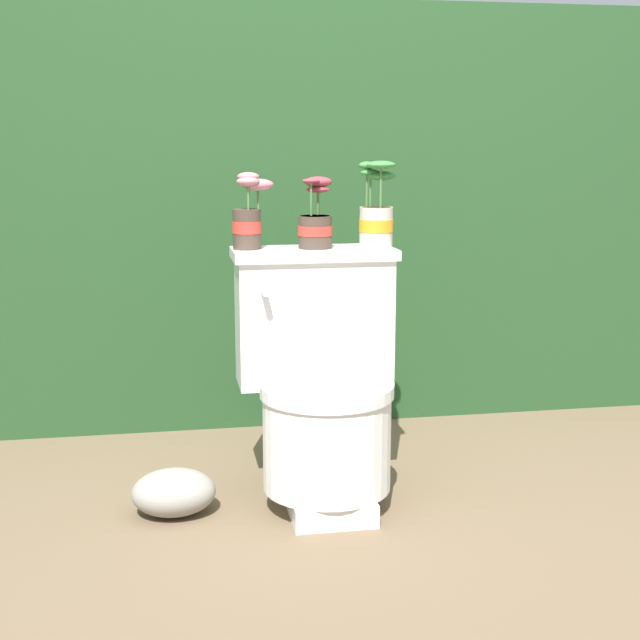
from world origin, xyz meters
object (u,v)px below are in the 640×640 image
potted_plant_middle (376,216)px  potted_plant_midleft (315,223)px  potted_plant_left (248,216)px  toilet (321,385)px  garden_stone (174,492)px

potted_plant_middle → potted_plant_midleft: bearing=172.6°
potted_plant_midleft → potted_plant_middle: 0.18m
potted_plant_left → potted_plant_midleft: (0.20, -0.01, -0.02)m
potted_plant_middle → potted_plant_left: bearing=174.9°
toilet → potted_plant_left: potted_plant_left is taller
toilet → garden_stone: 0.52m
toilet → potted_plant_middle: (0.19, 0.11, 0.48)m
potted_plant_middle → toilet: bearing=-149.3°
toilet → garden_stone: size_ratio=3.06×
toilet → potted_plant_left: 0.54m
toilet → potted_plant_midleft: (0.01, 0.14, 0.46)m
toilet → potted_plant_midleft: bearing=86.7°
potted_plant_left → garden_stone: size_ratio=0.94×
potted_plant_left → potted_plant_middle: potted_plant_middle is taller
potted_plant_midleft → garden_stone: bearing=-155.5°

